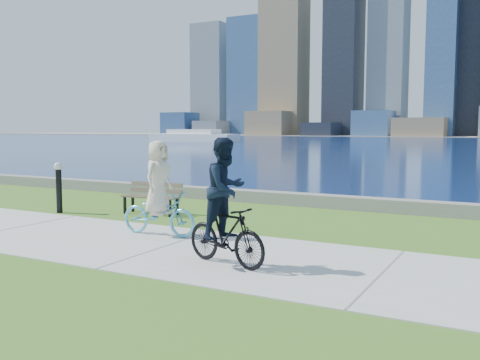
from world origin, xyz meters
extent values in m
plane|color=#366119|center=(0.00, 0.00, 0.00)|extent=(320.00, 320.00, 0.00)
cube|color=#ACACA7|center=(0.00, 0.00, 0.01)|extent=(80.00, 3.50, 0.02)
cube|color=slate|center=(0.00, 6.20, 0.17)|extent=(90.00, 0.50, 0.35)
cube|color=#0C2151|center=(0.00, 72.00, 0.00)|extent=(320.00, 131.00, 0.01)
cube|color=navy|center=(-83.05, 121.06, 3.20)|extent=(8.47, 7.94, 6.40)
cube|color=slate|center=(-72.47, 121.60, 1.99)|extent=(7.79, 9.05, 3.97)
cube|color=#79654A|center=(-54.60, 121.55, 3.21)|extent=(10.64, 8.82, 6.41)
cube|color=black|center=(-39.83, 120.61, 1.69)|extent=(7.84, 8.96, 3.37)
cube|color=navy|center=(-27.21, 122.58, 3.09)|extent=(8.77, 8.91, 6.17)
cube|color=#79654A|center=(-15.92, 119.71, 2.18)|extent=(11.36, 7.24, 4.36)
cube|color=slate|center=(-79.01, 131.74, 16.41)|extent=(10.21, 7.33, 32.83)
cube|color=navy|center=(-64.18, 130.19, 16.38)|extent=(10.97, 10.76, 32.77)
cube|color=#79654A|center=(-53.73, 128.80, 19.45)|extent=(11.55, 9.14, 38.91)
cube|color=black|center=(-37.45, 130.43, 31.01)|extent=(8.39, 10.23, 62.02)
cube|color=slate|center=(-26.20, 131.85, 32.51)|extent=(8.81, 9.05, 65.02)
cube|color=navy|center=(-12.48, 127.11, 30.66)|extent=(6.59, 8.75, 61.31)
cube|color=white|center=(-38.73, 60.38, 0.60)|extent=(13.94, 3.98, 1.20)
cube|color=white|center=(-38.73, 60.38, 1.54)|extent=(7.97, 2.99, 0.70)
cube|color=black|center=(-3.23, 2.74, 0.22)|extent=(0.06, 0.06, 0.44)
cube|color=black|center=(-1.88, 2.84, 0.22)|extent=(0.06, 0.06, 0.44)
cube|color=black|center=(-3.25, 3.09, 0.22)|extent=(0.06, 0.06, 0.44)
cube|color=black|center=(-1.90, 3.18, 0.22)|extent=(0.06, 0.06, 0.44)
cube|color=brown|center=(-2.55, 2.79, 0.46)|extent=(1.55, 0.21, 0.04)
cube|color=brown|center=(-2.56, 2.94, 0.46)|extent=(1.55, 0.21, 0.04)
cube|color=brown|center=(-2.58, 3.10, 0.46)|extent=(1.55, 0.21, 0.04)
cube|color=brown|center=(-2.58, 3.21, 0.58)|extent=(1.55, 0.17, 0.11)
cube|color=brown|center=(-2.59, 3.24, 0.75)|extent=(1.55, 0.17, 0.11)
cylinder|color=black|center=(-4.83, 2.04, 0.59)|extent=(0.15, 0.15, 1.17)
sphere|color=silver|center=(-4.83, 2.04, 1.21)|extent=(0.21, 0.21, 0.21)
imported|color=#55B4CF|center=(-0.72, 0.83, 0.47)|extent=(0.65, 1.75, 0.91)
imported|color=white|center=(-0.72, 0.83, 1.21)|extent=(0.50, 0.76, 1.51)
imported|color=black|center=(1.67, -0.59, 0.51)|extent=(0.87, 1.71, 0.99)
imported|color=black|center=(1.67, -0.59, 1.26)|extent=(0.78, 0.90, 1.62)
camera|label=1|loc=(5.85, -7.89, 2.23)|focal=40.00mm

